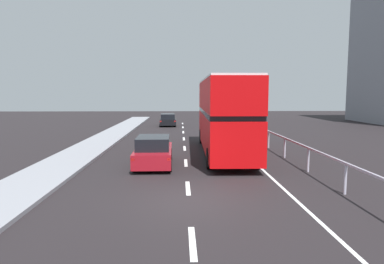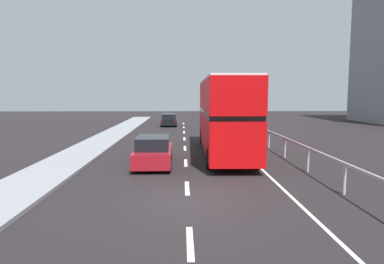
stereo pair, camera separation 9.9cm
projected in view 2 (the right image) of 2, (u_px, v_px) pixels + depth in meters
name	position (u px, v px, depth m)	size (l,w,h in m)	color
ground_plane	(188.00, 199.00, 11.64)	(75.67, 120.00, 0.10)	black
near_sidewalk_kerb	(5.00, 198.00, 11.46)	(2.54, 80.00, 0.14)	gray
lane_paint_markings	(224.00, 153.00, 20.43)	(3.70, 46.00, 0.01)	silver
bridge_side_railing	(276.00, 137.00, 20.64)	(0.10, 42.00, 1.13)	#AFA9BC
double_decker_bus_red	(224.00, 114.00, 20.05)	(2.66, 11.53, 4.38)	red
hatchback_car_near	(153.00, 152.00, 16.84)	(1.86, 4.20, 1.46)	maroon
sedan_car_ahead	(169.00, 120.00, 38.22)	(1.89, 4.18, 1.34)	black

